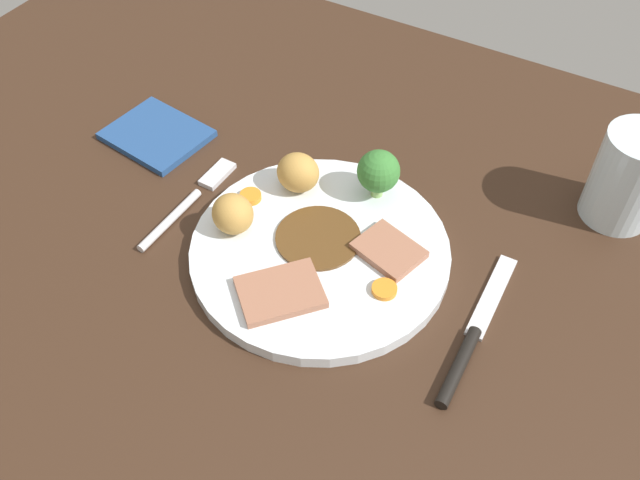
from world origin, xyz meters
TOP-DOWN VIEW (x-y plane):
  - dining_table at (0.00, 0.00)cm, footprint 120.00×84.00cm
  - dinner_plate at (2.38, -1.48)cm, footprint 25.84×25.84cm
  - gravy_pool at (1.67, -0.63)cm, footprint 8.57×8.57cm
  - meat_slice_main at (2.15, -8.45)cm, footprint 9.33×9.49cm
  - meat_slice_under at (8.61, 1.18)cm, footprint 7.30×6.36cm
  - roast_potato_left at (-3.82, 4.67)cm, footprint 4.92×4.54cm
  - roast_potato_right at (-6.39, -3.60)cm, footprint 5.58×5.45cm
  - carrot_coin_front at (10.34, -3.24)cm, footprint 2.41×2.41cm
  - carrot_coin_back at (-7.30, 0.69)cm, footprint 2.28×2.28cm
  - broccoli_floret at (3.88, 7.91)cm, footprint 4.47×4.47cm
  - fork at (-13.40, -1.95)cm, footprint 2.06×15.27cm
  - knife at (19.31, -3.49)cm, footprint 2.00×18.53cm
  - water_glass at (26.29, 19.23)cm, footprint 7.27×7.27cm
  - folded_napkin at (-23.42, 4.78)cm, footprint 12.02×10.27cm

SIDE VIEW (x-z plane):
  - dining_table at x=0.00cm, z-range 0.00..3.60cm
  - fork at x=-13.40cm, z-range 3.54..4.44cm
  - folded_napkin at x=-23.42cm, z-range 3.60..4.40cm
  - knife at x=19.31cm, z-range 3.45..4.65cm
  - dinner_plate at x=2.38cm, z-range 3.60..5.00cm
  - gravy_pool at x=1.67cm, z-range 5.00..5.30cm
  - carrot_coin_front at x=10.34cm, z-range 5.00..5.54cm
  - carrot_coin_back at x=-7.30cm, z-range 5.00..5.65cm
  - meat_slice_main at x=2.15cm, z-range 5.00..5.80cm
  - meat_slice_under at x=8.61cm, z-range 5.00..5.80cm
  - roast_potato_right at x=-6.39cm, z-range 5.00..9.10cm
  - roast_potato_left at x=-3.82cm, z-range 5.00..9.27cm
  - broccoli_floret at x=3.88cm, z-range 5.46..10.99cm
  - water_glass at x=26.29cm, z-range 3.60..13.92cm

